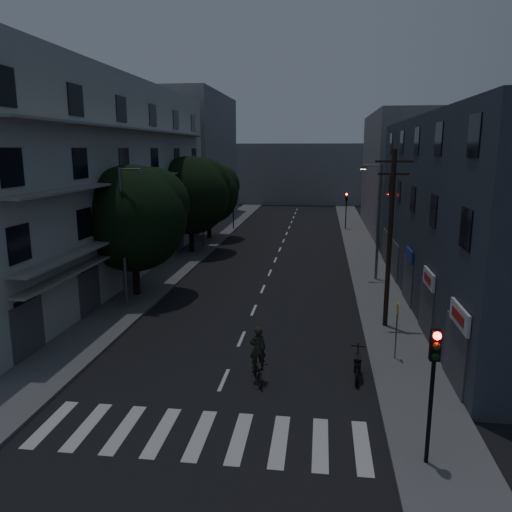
% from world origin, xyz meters
% --- Properties ---
extents(ground, '(160.00, 160.00, 0.00)m').
position_xyz_m(ground, '(0.00, 25.00, 0.00)').
color(ground, black).
rests_on(ground, ground).
extents(sidewalk_left, '(3.00, 90.00, 0.15)m').
position_xyz_m(sidewalk_left, '(-7.50, 25.00, 0.07)').
color(sidewalk_left, '#565659').
rests_on(sidewalk_left, ground).
extents(sidewalk_right, '(3.00, 90.00, 0.15)m').
position_xyz_m(sidewalk_right, '(7.50, 25.00, 0.07)').
color(sidewalk_right, '#565659').
rests_on(sidewalk_right, ground).
extents(crosswalk, '(10.90, 3.00, 0.01)m').
position_xyz_m(crosswalk, '(-0.00, -2.00, 0.00)').
color(crosswalk, beige).
rests_on(crosswalk, ground).
extents(lane_markings, '(0.15, 60.50, 0.01)m').
position_xyz_m(lane_markings, '(0.00, 31.25, 0.01)').
color(lane_markings, beige).
rests_on(lane_markings, ground).
extents(building_left, '(7.00, 36.00, 14.00)m').
position_xyz_m(building_left, '(-11.98, 18.00, 6.99)').
color(building_left, '#ACADA7').
rests_on(building_left, ground).
extents(building_right, '(6.19, 28.00, 11.00)m').
position_xyz_m(building_right, '(11.99, 14.00, 5.50)').
color(building_right, '#2D323D').
rests_on(building_right, ground).
extents(building_far_left, '(6.00, 20.00, 16.00)m').
position_xyz_m(building_far_left, '(-12.00, 48.00, 8.00)').
color(building_far_left, slate).
rests_on(building_far_left, ground).
extents(building_far_right, '(6.00, 20.00, 13.00)m').
position_xyz_m(building_far_right, '(12.00, 42.00, 6.50)').
color(building_far_right, slate).
rests_on(building_far_right, ground).
extents(building_far_end, '(24.00, 8.00, 10.00)m').
position_xyz_m(building_far_end, '(0.00, 70.00, 5.00)').
color(building_far_end, slate).
rests_on(building_far_end, ground).
extents(tree_near, '(6.57, 6.57, 8.10)m').
position_xyz_m(tree_near, '(-7.66, 12.91, 5.22)').
color(tree_near, black).
rests_on(tree_near, sidewalk_left).
extents(tree_mid, '(6.85, 6.85, 8.42)m').
position_xyz_m(tree_mid, '(-7.63, 26.49, 5.41)').
color(tree_mid, black).
rests_on(tree_mid, sidewalk_left).
extents(tree_far, '(6.16, 6.16, 7.61)m').
position_xyz_m(tree_far, '(-7.65, 33.63, 4.92)').
color(tree_far, black).
rests_on(tree_far, sidewalk_left).
extents(traffic_signal_near, '(0.28, 0.37, 4.10)m').
position_xyz_m(traffic_signal_near, '(6.98, -2.78, 3.10)').
color(traffic_signal_near, black).
rests_on(traffic_signal_near, sidewalk_right).
extents(traffic_signal_far_right, '(0.28, 0.37, 4.10)m').
position_xyz_m(traffic_signal_far_right, '(6.53, 41.23, 3.10)').
color(traffic_signal_far_right, black).
rests_on(traffic_signal_far_right, sidewalk_right).
extents(traffic_signal_far_left, '(0.28, 0.37, 4.10)m').
position_xyz_m(traffic_signal_far_left, '(-6.33, 39.98, 3.10)').
color(traffic_signal_far_left, black).
rests_on(traffic_signal_far_left, sidewalk_left).
extents(street_lamp_left_near, '(1.51, 0.25, 8.00)m').
position_xyz_m(street_lamp_left_near, '(-7.26, 10.29, 4.60)').
color(street_lamp_left_near, '#595A61').
rests_on(street_lamp_left_near, sidewalk_left).
extents(street_lamp_right, '(1.51, 0.25, 8.00)m').
position_xyz_m(street_lamp_right, '(7.55, 18.61, 4.60)').
color(street_lamp_right, '#575B5F').
rests_on(street_lamp_right, sidewalk_right).
extents(street_lamp_left_far, '(1.51, 0.25, 8.00)m').
position_xyz_m(street_lamp_left_far, '(-7.10, 28.93, 4.60)').
color(street_lamp_left_far, slate).
rests_on(street_lamp_left_far, sidewalk_left).
extents(utility_pole, '(1.80, 0.24, 9.00)m').
position_xyz_m(utility_pole, '(7.18, 8.99, 4.87)').
color(utility_pole, black).
rests_on(utility_pole, sidewalk_right).
extents(bus_stop_sign, '(0.06, 0.35, 2.52)m').
position_xyz_m(bus_stop_sign, '(7.10, 4.75, 1.89)').
color(bus_stop_sign, '#595B60').
rests_on(bus_stop_sign, sidewalk_right).
extents(motorcycle, '(0.58, 2.02, 1.30)m').
position_xyz_m(motorcycle, '(5.35, 2.88, 0.51)').
color(motorcycle, black).
rests_on(motorcycle, ground).
extents(cyclist, '(1.17, 1.93, 2.31)m').
position_xyz_m(cyclist, '(1.38, 2.06, 0.78)').
color(cyclist, black).
rests_on(cyclist, ground).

